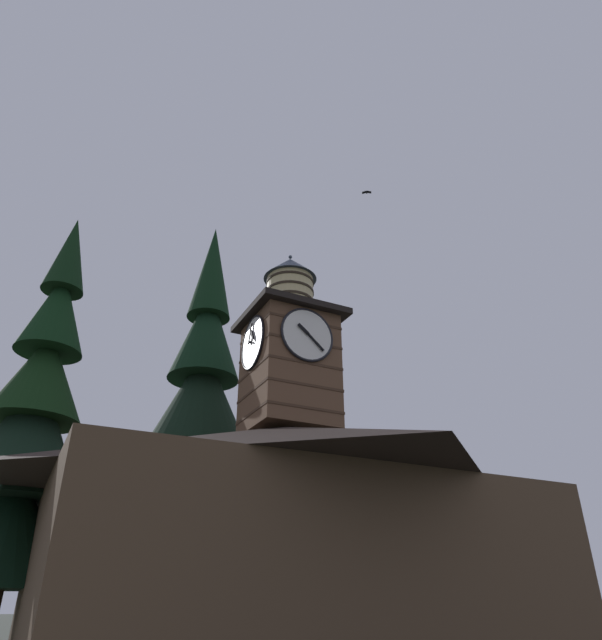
{
  "coord_description": "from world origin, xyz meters",
  "views": [
    {
      "loc": [
        7.05,
        15.1,
        1.91
      ],
      "look_at": [
        -1.9,
        -3.0,
        12.29
      ],
      "focal_mm": 31.19,
      "sensor_mm": 36.0,
      "label": 1
    }
  ],
  "objects_px": {
    "clock_tower": "(289,352)",
    "pine_tree_behind": "(196,462)",
    "flying_bird_high": "(367,192)",
    "building_main": "(278,538)",
    "pine_tree_aside": "(29,436)",
    "moon": "(215,483)"
  },
  "relations": [
    {
      "from": "clock_tower",
      "to": "pine_tree_behind",
      "type": "bearing_deg",
      "value": -72.31
    },
    {
      "from": "building_main",
      "to": "clock_tower",
      "type": "bearing_deg",
      "value": -135.05
    },
    {
      "from": "building_main",
      "to": "clock_tower",
      "type": "relative_size",
      "value": 1.9
    },
    {
      "from": "pine_tree_behind",
      "to": "pine_tree_aside",
      "type": "relative_size",
      "value": 1.2
    },
    {
      "from": "pine_tree_behind",
      "to": "flying_bird_high",
      "type": "relative_size",
      "value": 43.45
    },
    {
      "from": "building_main",
      "to": "flying_bird_high",
      "type": "xyz_separation_m",
      "value": [
        -4.47,
        -0.12,
        15.99
      ]
    },
    {
      "from": "building_main",
      "to": "pine_tree_behind",
      "type": "bearing_deg",
      "value": -79.34
    },
    {
      "from": "building_main",
      "to": "flying_bird_high",
      "type": "bearing_deg",
      "value": -178.4
    },
    {
      "from": "building_main",
      "to": "pine_tree_behind",
      "type": "relative_size",
      "value": 0.75
    },
    {
      "from": "moon",
      "to": "pine_tree_behind",
      "type": "bearing_deg",
      "value": 71.12
    },
    {
      "from": "pine_tree_aside",
      "to": "flying_bird_high",
      "type": "xyz_separation_m",
      "value": [
        -12.33,
        3.64,
        12.69
      ]
    },
    {
      "from": "pine_tree_aside",
      "to": "pine_tree_behind",
      "type": "bearing_deg",
      "value": -159.82
    },
    {
      "from": "building_main",
      "to": "moon",
      "type": "height_order",
      "value": "moon"
    },
    {
      "from": "building_main",
      "to": "pine_tree_aside",
      "type": "xyz_separation_m",
      "value": [
        7.86,
        -3.76,
        3.3
      ]
    },
    {
      "from": "clock_tower",
      "to": "flying_bird_high",
      "type": "distance_m",
      "value": 9.87
    },
    {
      "from": "pine_tree_aside",
      "to": "flying_bird_high",
      "type": "height_order",
      "value": "flying_bird_high"
    },
    {
      "from": "flying_bird_high",
      "to": "building_main",
      "type": "bearing_deg",
      "value": 1.6
    },
    {
      "from": "flying_bird_high",
      "to": "clock_tower",
      "type": "bearing_deg",
      "value": -7.27
    },
    {
      "from": "pine_tree_aside",
      "to": "flying_bird_high",
      "type": "bearing_deg",
      "value": 163.57
    },
    {
      "from": "building_main",
      "to": "clock_tower",
      "type": "xyz_separation_m",
      "value": [
        -0.62,
        -0.62,
        6.92
      ]
    },
    {
      "from": "pine_tree_aside",
      "to": "moon",
      "type": "bearing_deg",
      "value": -115.76
    },
    {
      "from": "building_main",
      "to": "pine_tree_aside",
      "type": "relative_size",
      "value": 0.9
    }
  ]
}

